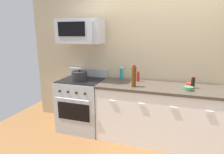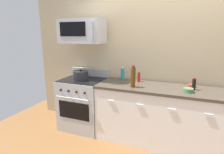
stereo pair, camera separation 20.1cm
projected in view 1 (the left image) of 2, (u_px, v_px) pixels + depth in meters
ground_plane at (156, 139)px, 3.00m from camera, size 6.02×6.02×0.00m
back_wall at (162, 55)px, 3.07m from camera, size 5.01×0.10×2.70m
counter_unit at (158, 114)px, 2.90m from camera, size 1.92×0.66×0.92m
range_oven at (82, 104)px, 3.28m from camera, size 0.76×0.69×1.07m
microwave at (81, 31)px, 3.03m from camera, size 0.74×0.44×0.40m
bottle_dish_soap at (122, 74)px, 3.16m from camera, size 0.06×0.06×0.23m
bottle_soy_sauce_dark at (193, 83)px, 2.66m from camera, size 0.05×0.05×0.18m
bottle_wine_amber at (134, 77)px, 2.73m from camera, size 0.07×0.07×0.33m
bottle_hot_sauce_red at (138, 77)px, 3.06m from camera, size 0.05×0.05×0.17m
bowl_green_glaze at (188, 88)px, 2.57m from camera, size 0.14×0.14×0.05m
bowl_red_small at (190, 84)px, 2.81m from camera, size 0.11×0.11×0.04m
stockpot at (80, 76)px, 3.11m from camera, size 0.27×0.27×0.19m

